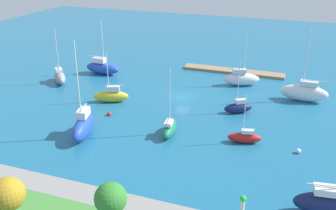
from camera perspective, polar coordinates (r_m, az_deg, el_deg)
water at (r=67.18m, az=2.23°, el=1.22°), size 160.00×160.00×0.00m
pier_dock at (r=81.02m, az=9.69°, el=4.98°), size 20.74×2.90×0.51m
breakwater at (r=41.41m, az=-11.96°, el=-13.53°), size 58.01×2.96×1.39m
park_tree_mideast at (r=36.25m, az=-22.74°, el=-12.15°), size 2.98×2.98×5.35m
park_tree_center at (r=32.80m, az=-8.54°, el=-13.67°), size 2.75×2.75×5.63m
sailboat_white_far_south at (r=68.88m, az=19.60°, el=1.81°), size 7.86×2.27×12.06m
sailboat_blue_lone_south at (r=54.34m, az=-12.51°, el=-3.06°), size 3.86×7.37×13.78m
sailboat_navy_lone_north at (r=41.98m, az=23.16°, el=-13.38°), size 7.63×3.31×10.80m
sailboat_yellow_far_north at (r=65.36m, az=-8.46°, el=1.40°), size 6.10×3.73×8.50m
sailboat_green_along_channel at (r=53.72m, az=0.21°, el=-3.49°), size 2.26×5.31×9.73m
sailboat_red_by_breakwater at (r=52.78m, az=11.33°, el=-4.71°), size 4.69×2.31×6.97m
sailboat_gray_mid_basin at (r=76.42m, az=-15.80°, el=4.04°), size 5.37×5.58×10.58m
sailboat_white_outer_mooring at (r=73.45m, az=10.85°, el=3.88°), size 7.03×4.21×9.92m
sailboat_blue_west_end at (r=79.80m, az=-9.75°, el=5.53°), size 7.38×2.70×10.66m
sailboat_navy_center_basin at (r=61.58m, az=10.40°, el=-0.34°), size 4.68×3.50×8.49m
mooring_buoy_yellow at (r=75.23m, az=21.34°, el=2.34°), size 0.75×0.75×0.75m
mooring_buoy_red at (r=60.55m, az=-8.77°, el=-1.28°), size 0.63×0.63×0.63m
mooring_buoy_white at (r=52.28m, az=18.83°, el=-6.49°), size 0.63×0.63×0.63m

